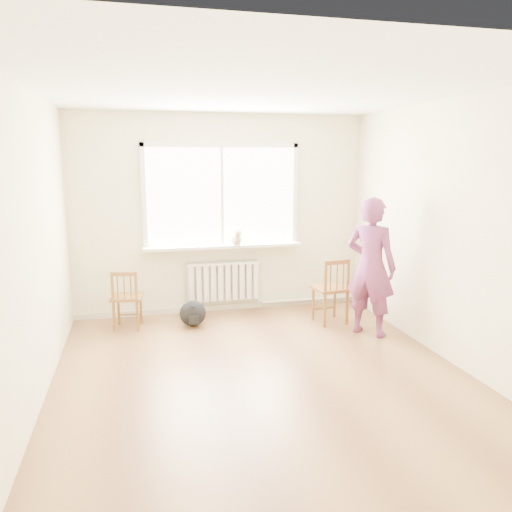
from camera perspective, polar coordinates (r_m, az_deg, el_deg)
floor at (r=5.06m, az=0.68°, el=-13.41°), size 4.50×4.50×0.00m
ceiling at (r=4.65m, az=0.75°, el=18.54°), size 4.50×4.50×0.00m
back_wall at (r=6.85m, az=-3.95°, el=4.74°), size 4.00×0.01×2.70m
window at (r=6.80m, az=-3.95°, el=7.34°), size 2.12×0.05×1.42m
windowsill at (r=6.80m, az=-3.75°, el=1.13°), size 2.15×0.22×0.04m
radiator at (r=6.92m, az=-3.73°, el=-2.85°), size 1.00×0.12×0.55m
heating_pipe at (r=7.35m, az=5.95°, el=-4.97°), size 1.40×0.04×0.04m
baseboard at (r=7.10m, az=-3.79°, el=-5.84°), size 4.00×0.03×0.08m
chair_left at (r=6.42m, az=-14.59°, el=-4.82°), size 0.43×0.41×0.75m
chair_right at (r=6.49m, az=8.69°, el=-3.95°), size 0.47×0.45×0.86m
person at (r=6.08m, az=12.99°, el=-1.23°), size 0.70×0.72×1.67m
cat at (r=6.73m, az=-2.27°, el=2.09°), size 0.17×0.38×0.25m
backpack at (r=6.42m, az=-7.24°, el=-6.53°), size 0.40×0.34×0.33m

